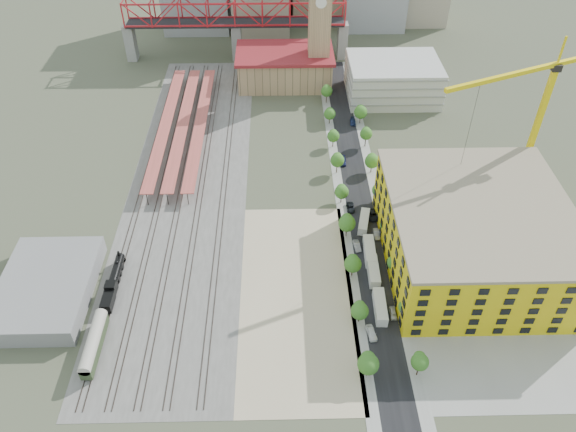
{
  "coord_description": "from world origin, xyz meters",
  "views": [
    {
      "loc": [
        -8.15,
        -124.87,
        106.18
      ],
      "look_at": [
        -5.73,
        -12.65,
        10.0
      ],
      "focal_mm": 35.0,
      "sensor_mm": 36.0,
      "label": 1
    }
  ],
  "objects_px": {
    "locomotive": "(114,280)",
    "car_0": "(371,333)",
    "construction_building": "(475,234)",
    "site_trailer_a": "(380,307)",
    "site_trailer_d": "(364,222)",
    "site_trailer_b": "(373,271)",
    "tower_crane": "(534,108)",
    "site_trailer_c": "(370,251)",
    "clock_tower": "(320,13)",
    "coach": "(94,343)"
  },
  "relations": [
    {
      "from": "locomotive",
      "to": "car_0",
      "type": "xyz_separation_m",
      "value": [
        63.0,
        -17.04,
        -1.02
      ]
    },
    {
      "from": "site_trailer_b",
      "to": "car_0",
      "type": "bearing_deg",
      "value": -97.24
    },
    {
      "from": "locomotive",
      "to": "site_trailer_a",
      "type": "xyz_separation_m",
      "value": [
        66.0,
        -9.72,
        -0.43
      ]
    },
    {
      "from": "clock_tower",
      "to": "site_trailer_c",
      "type": "distance_m",
      "value": 101.64
    },
    {
      "from": "site_trailer_a",
      "to": "site_trailer_b",
      "type": "relative_size",
      "value": 1.01
    },
    {
      "from": "locomotive",
      "to": "site_trailer_d",
      "type": "height_order",
      "value": "locomotive"
    },
    {
      "from": "tower_crane",
      "to": "site_trailer_b",
      "type": "bearing_deg",
      "value": -145.28
    },
    {
      "from": "clock_tower",
      "to": "tower_crane",
      "type": "bearing_deg",
      "value": -54.79
    },
    {
      "from": "site_trailer_b",
      "to": "site_trailer_c",
      "type": "relative_size",
      "value": 0.97
    },
    {
      "from": "site_trailer_d",
      "to": "site_trailer_b",
      "type": "bearing_deg",
      "value": -77.2
    },
    {
      "from": "car_0",
      "to": "site_trailer_d",
      "type": "bearing_deg",
      "value": 76.3
    },
    {
      "from": "site_trailer_b",
      "to": "site_trailer_d",
      "type": "relative_size",
      "value": 1.07
    },
    {
      "from": "locomotive",
      "to": "construction_building",
      "type": "bearing_deg",
      "value": 4.42
    },
    {
      "from": "clock_tower",
      "to": "tower_crane",
      "type": "xyz_separation_m",
      "value": [
        52.36,
        -74.19,
        2.25
      ]
    },
    {
      "from": "locomotive",
      "to": "coach",
      "type": "distance_m",
      "value": 20.07
    },
    {
      "from": "site_trailer_a",
      "to": "car_0",
      "type": "bearing_deg",
      "value": -110.16
    },
    {
      "from": "clock_tower",
      "to": "car_0",
      "type": "bearing_deg",
      "value": -87.69
    },
    {
      "from": "locomotive",
      "to": "tower_crane",
      "type": "relative_size",
      "value": 0.39
    },
    {
      "from": "clock_tower",
      "to": "site_trailer_d",
      "type": "bearing_deg",
      "value": -84.65
    },
    {
      "from": "locomotive",
      "to": "clock_tower",
      "type": "bearing_deg",
      "value": 61.56
    },
    {
      "from": "construction_building",
      "to": "site_trailer_d",
      "type": "xyz_separation_m",
      "value": [
        -26.0,
        14.58,
        -8.11
      ]
    },
    {
      "from": "clock_tower",
      "to": "site_trailer_a",
      "type": "distance_m",
      "value": 120.24
    },
    {
      "from": "car_0",
      "to": "coach",
      "type": "bearing_deg",
      "value": 173.47
    },
    {
      "from": "locomotive",
      "to": "car_0",
      "type": "relative_size",
      "value": 4.14
    },
    {
      "from": "construction_building",
      "to": "site_trailer_a",
      "type": "relative_size",
      "value": 4.94
    },
    {
      "from": "clock_tower",
      "to": "site_trailer_b",
      "type": "bearing_deg",
      "value": -85.64
    },
    {
      "from": "coach",
      "to": "car_0",
      "type": "height_order",
      "value": "coach"
    },
    {
      "from": "construction_building",
      "to": "site_trailer_c",
      "type": "distance_m",
      "value": 27.3
    },
    {
      "from": "site_trailer_c",
      "to": "car_0",
      "type": "relative_size",
      "value": 2.21
    },
    {
      "from": "clock_tower",
      "to": "site_trailer_c",
      "type": "xyz_separation_m",
      "value": [
        8.0,
        -97.59,
        -27.27
      ]
    },
    {
      "from": "clock_tower",
      "to": "site_trailer_d",
      "type": "xyz_separation_m",
      "value": [
        8.0,
        -85.41,
        -27.4
      ]
    },
    {
      "from": "clock_tower",
      "to": "site_trailer_b",
      "type": "distance_m",
      "value": 108.72
    },
    {
      "from": "site_trailer_a",
      "to": "locomotive",
      "type": "bearing_deg",
      "value": 173.75
    },
    {
      "from": "site_trailer_c",
      "to": "construction_building",
      "type": "bearing_deg",
      "value": -3.23
    },
    {
      "from": "locomotive",
      "to": "car_0",
      "type": "bearing_deg",
      "value": -15.13
    },
    {
      "from": "construction_building",
      "to": "site_trailer_a",
      "type": "height_order",
      "value": "construction_building"
    },
    {
      "from": "site_trailer_d",
      "to": "construction_building",
      "type": "bearing_deg",
      "value": -16.49
    },
    {
      "from": "clock_tower",
      "to": "site_trailer_a",
      "type": "bearing_deg",
      "value": -86.08
    },
    {
      "from": "locomotive",
      "to": "site_trailer_a",
      "type": "relative_size",
      "value": 1.91
    },
    {
      "from": "site_trailer_d",
      "to": "car_0",
      "type": "distance_m",
      "value": 38.86
    },
    {
      "from": "clock_tower",
      "to": "site_trailer_b",
      "type": "xyz_separation_m",
      "value": [
        8.0,
        -104.92,
        -27.31
      ]
    },
    {
      "from": "locomotive",
      "to": "site_trailer_d",
      "type": "xyz_separation_m",
      "value": [
        66.0,
        21.7,
        -0.53
      ]
    },
    {
      "from": "tower_crane",
      "to": "site_trailer_c",
      "type": "bearing_deg",
      "value": -152.19
    },
    {
      "from": "tower_crane",
      "to": "locomotive",
      "type": "bearing_deg",
      "value": -163.39
    },
    {
      "from": "locomotive",
      "to": "coach",
      "type": "bearing_deg",
      "value": -90.0
    },
    {
      "from": "construction_building",
      "to": "coach",
      "type": "height_order",
      "value": "construction_building"
    },
    {
      "from": "clock_tower",
      "to": "car_0",
      "type": "relative_size",
      "value": 11.0
    },
    {
      "from": "construction_building",
      "to": "locomotive",
      "type": "distance_m",
      "value": 92.59
    },
    {
      "from": "clock_tower",
      "to": "car_0",
      "type": "height_order",
      "value": "clock_tower"
    },
    {
      "from": "site_trailer_d",
      "to": "locomotive",
      "type": "bearing_deg",
      "value": -149.0
    }
  ]
}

